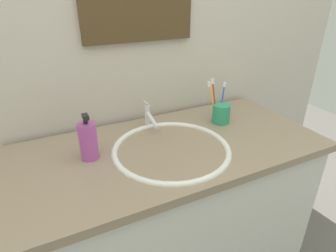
% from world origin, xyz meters
% --- Properties ---
extents(tiled_wall_back, '(2.45, 0.04, 2.40)m').
position_xyz_m(tiled_wall_back, '(0.00, 0.34, 1.20)').
color(tiled_wall_back, beige).
rests_on(tiled_wall_back, ground).
extents(vanity_counter, '(1.25, 0.59, 0.92)m').
position_xyz_m(vanity_counter, '(0.00, 0.00, 0.46)').
color(vanity_counter, silver).
rests_on(vanity_counter, ground).
extents(sink_basin, '(0.47, 0.47, 0.11)m').
position_xyz_m(sink_basin, '(-0.01, -0.03, 0.88)').
color(sink_basin, white).
rests_on(sink_basin, vanity_counter).
extents(faucet, '(0.02, 0.15, 0.11)m').
position_xyz_m(faucet, '(-0.01, 0.19, 0.97)').
color(faucet, silver).
rests_on(faucet, sink_basin).
extents(toothbrush_cup, '(0.08, 0.08, 0.09)m').
position_xyz_m(toothbrush_cup, '(0.31, 0.09, 0.96)').
color(toothbrush_cup, '#2D9966').
rests_on(toothbrush_cup, vanity_counter).
extents(toothbrush_red, '(0.03, 0.04, 0.20)m').
position_xyz_m(toothbrush_red, '(0.28, 0.12, 1.04)').
color(toothbrush_red, red).
rests_on(toothbrush_red, toothbrush_cup).
extents(toothbrush_blue, '(0.04, 0.04, 0.18)m').
position_xyz_m(toothbrush_blue, '(0.33, 0.12, 1.02)').
color(toothbrush_blue, blue).
rests_on(toothbrush_blue, toothbrush_cup).
extents(toothbrush_yellow, '(0.05, 0.04, 0.19)m').
position_xyz_m(toothbrush_yellow, '(0.27, 0.12, 1.03)').
color(toothbrush_yellow, yellow).
rests_on(toothbrush_yellow, toothbrush_cup).
extents(soap_dispenser, '(0.07, 0.07, 0.18)m').
position_xyz_m(soap_dispenser, '(-0.31, 0.05, 0.99)').
color(soap_dispenser, '#B24CA5').
rests_on(soap_dispenser, vanity_counter).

